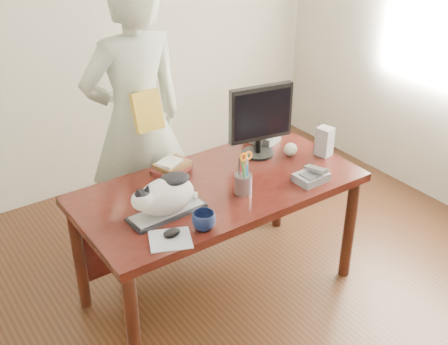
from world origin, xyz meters
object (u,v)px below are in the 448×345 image
mouse (172,233)px  person (136,122)px  calculator (261,136)px  keyboard (167,212)px  phone (312,176)px  book_stack (171,167)px  speaker (324,141)px  pen_cup (243,182)px  baseball (291,149)px  coffee_mug (204,221)px  monitor (261,117)px  desk (211,201)px  cat (164,195)px

mouse → person: (0.32, 0.97, 0.15)m
mouse → calculator: calculator is taller
mouse → keyboard: bearing=89.9°
phone → book_stack: bearing=136.4°
mouse → speaker: 1.22m
pen_cup → phone: pen_cup is taller
phone → keyboard: bearing=167.1°
phone → baseball: phone is taller
speaker → calculator: (-0.19, 0.37, -0.06)m
keyboard → coffee_mug: (0.08, -0.22, 0.03)m
mouse → monitor: bearing=49.6°
desk → calculator: 0.62m
desk → pen_cup: (0.06, -0.22, 0.22)m
desk → coffee_mug: 0.53m
keyboard → monitor: bearing=14.0°
book_stack → keyboard: bearing=-140.7°
desk → cat: (-0.40, -0.18, 0.27)m
pen_cup → coffee_mug: size_ratio=2.09×
calculator → person: bearing=129.6°
cat → baseball: 0.98m
phone → baseball: 0.33m
desk → cat: cat is taller
mouse → calculator: size_ratio=0.43×
desk → speaker: (0.74, -0.14, 0.24)m
person → keyboard: bearing=73.7°
coffee_mug → calculator: (0.85, 0.62, -0.02)m
calculator → book_stack: bearing=161.1°
phone → calculator: phone is taller
cat → pen_cup: pen_cup is taller
desk → keyboard: (-0.39, -0.17, 0.16)m
desk → mouse: mouse is taller
keyboard → cat: (-0.01, -0.00, 0.11)m
cat → calculator: cat is taller
cat → calculator: (0.95, 0.41, -0.09)m
coffee_mug → speaker: (1.04, 0.25, 0.04)m
desk → speaker: bearing=-11.0°
phone → cat: bearing=167.4°
phone → calculator: 0.58m
monitor → phone: (0.05, -0.42, -0.23)m
speaker → baseball: speaker is taller
keyboard → book_stack: bearing=53.4°
cat → keyboard: bearing=8.4°
person → speaker: bearing=140.0°
desk → baseball: baseball is taller
coffee_mug → desk: bearing=52.2°
desk → person: 0.71m
pen_cup → coffee_mug: pen_cup is taller
monitor → baseball: bearing=-23.9°
speaker → calculator: 0.42m
coffee_mug → phone: bearing=3.8°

